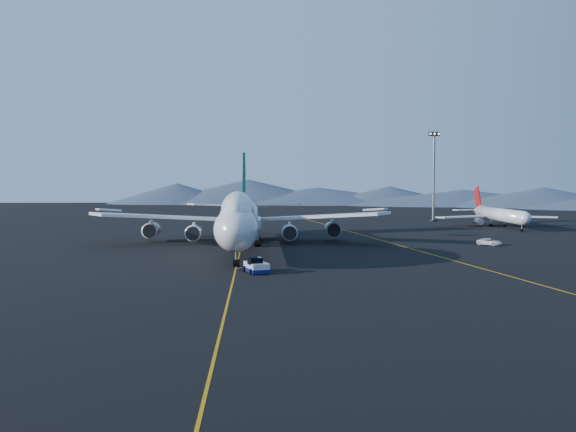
{
  "coord_description": "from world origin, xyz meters",
  "views": [
    {
      "loc": [
        3.14,
        -121.02,
        12.79
      ],
      "look_at": [
        8.94,
        0.22,
        6.0
      ],
      "focal_mm": 40.0,
      "sensor_mm": 36.0,
      "label": 1
    }
  ],
  "objects_px": {
    "boeing_747": "(241,217)",
    "floodlight_mast": "(434,176)",
    "second_jet": "(498,215)",
    "service_van": "(490,242)",
    "pushback_tug": "(257,268)"
  },
  "relations": [
    {
      "from": "floodlight_mast",
      "to": "service_van",
      "type": "bearing_deg",
      "value": -97.14
    },
    {
      "from": "boeing_747",
      "to": "floodlight_mast",
      "type": "xyz_separation_m",
      "value": [
        58.04,
        76.35,
        8.27
      ]
    },
    {
      "from": "second_jet",
      "to": "floodlight_mast",
      "type": "height_order",
      "value": "floodlight_mast"
    },
    {
      "from": "boeing_747",
      "to": "pushback_tug",
      "type": "xyz_separation_m",
      "value": [
        3.0,
        -32.69,
        -5.12
      ]
    },
    {
      "from": "pushback_tug",
      "to": "second_jet",
      "type": "height_order",
      "value": "second_jet"
    },
    {
      "from": "boeing_747",
      "to": "second_jet",
      "type": "bearing_deg",
      "value": 36.5
    },
    {
      "from": "floodlight_mast",
      "to": "boeing_747",
      "type": "bearing_deg",
      "value": -127.24
    },
    {
      "from": "boeing_747",
      "to": "second_jet",
      "type": "xyz_separation_m",
      "value": [
        69.12,
        51.15,
        -2.46
      ]
    },
    {
      "from": "pushback_tug",
      "to": "floodlight_mast",
      "type": "height_order",
      "value": "floodlight_mast"
    },
    {
      "from": "boeing_747",
      "to": "service_van",
      "type": "bearing_deg",
      "value": 2.72
    },
    {
      "from": "pushback_tug",
      "to": "boeing_747",
      "type": "bearing_deg",
      "value": 78.67
    },
    {
      "from": "second_jet",
      "to": "service_van",
      "type": "distance_m",
      "value": 52.97
    },
    {
      "from": "second_jet",
      "to": "service_van",
      "type": "height_order",
      "value": "second_jet"
    },
    {
      "from": "service_van",
      "to": "floodlight_mast",
      "type": "height_order",
      "value": "floodlight_mast"
    },
    {
      "from": "floodlight_mast",
      "to": "second_jet",
      "type": "bearing_deg",
      "value": -66.27
    }
  ]
}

